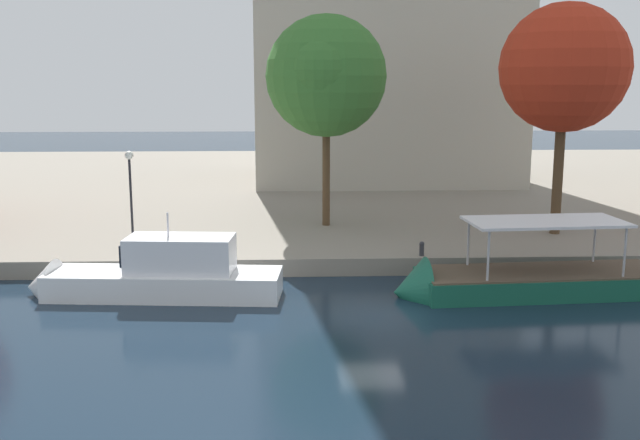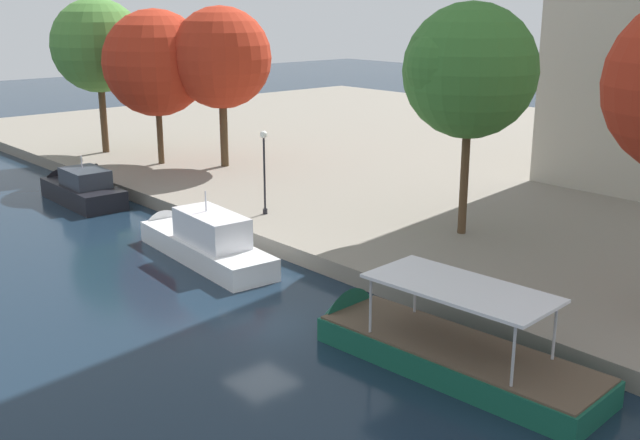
{
  "view_description": "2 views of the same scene",
  "coord_description": "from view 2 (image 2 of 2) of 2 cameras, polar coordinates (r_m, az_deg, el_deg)",
  "views": [
    {
      "loc": [
        -3.13,
        -27.1,
        8.94
      ],
      "look_at": [
        -1.76,
        5.61,
        2.76
      ],
      "focal_mm": 40.95,
      "sensor_mm": 36.0,
      "label": 1
    },
    {
      "loc": [
        22.75,
        -17.06,
        12.53
      ],
      "look_at": [
        -1.1,
        4.19,
        3.43
      ],
      "focal_mm": 42.74,
      "sensor_mm": 36.0,
      "label": 2
    }
  ],
  "objects": [
    {
      "name": "tree_3",
      "position": [
        56.49,
        -7.56,
        12.04
      ],
      "size": [
        7.29,
        7.29,
        11.59
      ],
      "color": "#4C3823",
      "rests_on": "dock_promenade"
    },
    {
      "name": "tour_boat_2",
      "position": [
        28.29,
        8.35,
        -9.73
      ],
      "size": [
        11.98,
        3.99,
        4.45
      ],
      "rotation": [
        0.0,
        0.0,
        3.21
      ],
      "color": "#14513D",
      "rests_on": "ground_plane"
    },
    {
      "name": "mooring_bollard_0",
      "position": [
        56.46,
        -16.41,
        3.73
      ],
      "size": [
        0.27,
        0.27,
        0.78
      ],
      "color": "#2D2D33",
      "rests_on": "dock_promenade"
    },
    {
      "name": "ground_plane",
      "position": [
        31.08,
        -4.46,
        -7.93
      ],
      "size": [
        220.0,
        220.0,
        0.0
      ],
      "primitive_type": "plane",
      "color": "#142333"
    },
    {
      "name": "motor_yacht_1",
      "position": [
        39.34,
        -8.93,
        -1.73
      ],
      "size": [
        11.0,
        3.43,
        4.51
      ],
      "rotation": [
        0.0,
        0.0,
        3.06
      ],
      "color": "white",
      "rests_on": "ground_plane"
    },
    {
      "name": "lamp_post",
      "position": [
        43.3,
        -4.2,
        4.41
      ],
      "size": [
        0.43,
        0.43,
        4.83
      ],
      "color": "black",
      "rests_on": "dock_promenade"
    },
    {
      "name": "tree_5",
      "position": [
        39.26,
        10.74,
        10.99
      ],
      "size": [
        6.78,
        6.91,
        11.85
      ],
      "color": "#4C3823",
      "rests_on": "dock_promenade"
    },
    {
      "name": "mooring_bollard_1",
      "position": [
        32.63,
        7.89,
        -4.55
      ],
      "size": [
        0.25,
        0.25,
        0.7
      ],
      "color": "#2D2D33",
      "rests_on": "dock_promenade"
    },
    {
      "name": "tree_0",
      "position": [
        64.01,
        -16.13,
        12.53
      ],
      "size": [
        7.34,
        7.34,
        12.18
      ],
      "color": "#4C3823",
      "rests_on": "dock_promenade"
    },
    {
      "name": "motor_yacht_0",
      "position": [
        52.44,
        -17.57,
        2.03
      ],
      "size": [
        8.43,
        3.02,
        4.12
      ],
      "rotation": [
        0.0,
        0.0,
        3.11
      ],
      "color": "black",
      "rests_on": "ground_plane"
    },
    {
      "name": "tree_1",
      "position": [
        58.05,
        -12.18,
        11.56
      ],
      "size": [
        7.78,
        7.78,
        11.39
      ],
      "color": "#4C3823",
      "rests_on": "dock_promenade"
    }
  ]
}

